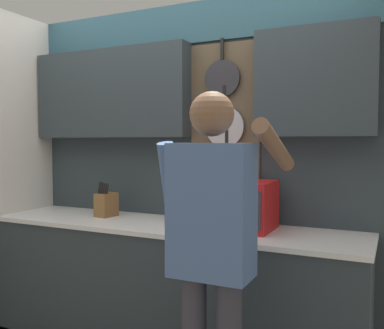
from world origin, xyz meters
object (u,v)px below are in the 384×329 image
Objects in this scene: utensil_crock at (177,210)px; person at (212,238)px; microwave at (235,204)px; knife_block at (106,204)px.

utensil_crock is 0.19× the size of person.
utensil_crock reaches higher than microwave.
utensil_crock is at bearing 128.27° from person.
person is (0.56, -0.71, 0.01)m from utensil_crock.
microwave reaches higher than knife_block.
utensil_crock reaches higher than knife_block.
microwave is 0.28× the size of person.
knife_block is at bearing 148.39° from person.
person reaches higher than microwave.
person reaches higher than knife_block.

